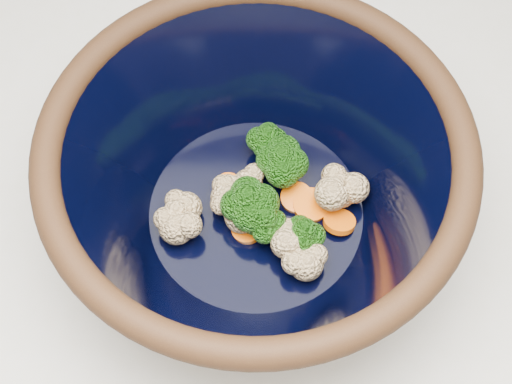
{
  "coord_description": "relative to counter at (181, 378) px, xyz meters",
  "views": [
    {
      "loc": [
        0.12,
        -0.26,
        1.51
      ],
      "look_at": [
        0.11,
        0.03,
        0.97
      ],
      "focal_mm": 50.0,
      "sensor_mm": 36.0,
      "label": 1
    }
  ],
  "objects": [
    {
      "name": "mixing_bowl",
      "position": [
        0.11,
        0.03,
        0.54
      ],
      "size": [
        0.38,
        0.38,
        0.15
      ],
      "rotation": [
        0.0,
        0.0,
        0.15
      ],
      "color": "black",
      "rests_on": "counter"
    },
    {
      "name": "vegetable_pile",
      "position": [
        0.12,
        0.03,
        0.51
      ],
      "size": [
        0.18,
        0.15,
        0.06
      ],
      "color": "#608442",
      "rests_on": "mixing_bowl"
    },
    {
      "name": "counter",
      "position": [
        0.0,
        0.0,
        0.0
      ],
      "size": [
        1.2,
        1.2,
        0.9
      ],
      "primitive_type": "cube",
      "color": "silver",
      "rests_on": "ground"
    }
  ]
}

